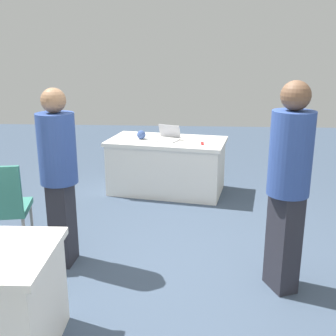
% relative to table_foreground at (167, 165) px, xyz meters
% --- Properties ---
extents(ground_plane, '(14.40, 14.40, 0.00)m').
position_rel_table_foreground_xyz_m(ground_plane, '(-0.22, 2.15, -0.38)').
color(ground_plane, '#3D4C60').
extents(table_foreground, '(1.74, 1.15, 0.75)m').
position_rel_table_foreground_xyz_m(table_foreground, '(0.00, 0.00, 0.00)').
color(table_foreground, silver).
rests_on(table_foreground, ground).
extents(chair_by_pillar, '(0.52, 0.52, 0.98)m').
position_rel_table_foreground_xyz_m(chair_by_pillar, '(1.43, 2.08, 0.19)').
color(chair_by_pillar, '#9E9993').
rests_on(chair_by_pillar, ground).
extents(person_presenter, '(0.44, 0.44, 1.77)m').
position_rel_table_foreground_xyz_m(person_presenter, '(-1.13, 2.44, 0.61)').
color(person_presenter, '#26262D').
rests_on(person_presenter, ground).
extents(person_attendee_browsing, '(0.36, 0.36, 1.67)m').
position_rel_table_foreground_xyz_m(person_attendee_browsing, '(0.85, 2.12, 0.55)').
color(person_attendee_browsing, '#26262D').
rests_on(person_attendee_browsing, ground).
extents(laptop_silver, '(0.40, 0.39, 0.21)m').
position_rel_table_foreground_xyz_m(laptop_silver, '(0.00, 0.05, 0.41)').
color(laptop_silver, silver).
rests_on(laptop_silver, table_foreground).
extents(yarn_ball, '(0.12, 0.12, 0.12)m').
position_rel_table_foreground_xyz_m(yarn_ball, '(0.36, -0.02, 0.44)').
color(yarn_ball, '#3F5999').
rests_on(yarn_ball, table_foreground).
extents(scissors_red, '(0.04, 0.18, 0.01)m').
position_rel_table_foreground_xyz_m(scissors_red, '(-0.49, 0.22, 0.38)').
color(scissors_red, red).
rests_on(scissors_red, table_foreground).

